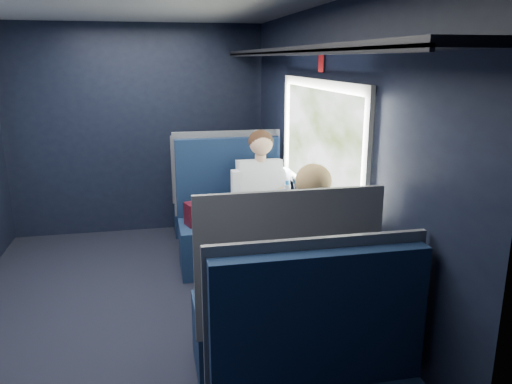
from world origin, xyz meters
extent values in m
cube|color=black|center=(0.00, 0.00, -0.01)|extent=(2.80, 4.20, 0.01)
cube|color=black|center=(1.45, 0.00, 1.15)|extent=(0.10, 4.20, 2.30)
cube|color=black|center=(0.00, 2.15, 1.15)|extent=(2.80, 0.10, 2.30)
cube|color=black|center=(0.00, -2.15, 1.15)|extent=(2.80, 0.10, 2.30)
cube|color=white|center=(1.38, 0.00, 1.74)|extent=(0.03, 1.84, 0.07)
cube|color=white|center=(1.38, 0.00, 0.90)|extent=(0.03, 1.84, 0.07)
cube|color=white|center=(1.38, -0.89, 1.32)|extent=(0.03, 0.07, 0.78)
cube|color=white|center=(1.38, 0.89, 1.32)|extent=(0.03, 0.07, 0.78)
cube|color=black|center=(1.22, 0.00, 1.98)|extent=(0.36, 4.10, 0.04)
cube|color=black|center=(1.05, 0.00, 1.96)|extent=(0.02, 4.10, 0.03)
cube|color=red|center=(1.38, 0.00, 1.89)|extent=(0.01, 0.10, 0.12)
cylinder|color=#54565E|center=(0.88, 0.00, 0.35)|extent=(0.08, 0.08, 0.70)
cube|color=silver|center=(1.06, 0.00, 0.72)|extent=(0.62, 1.00, 0.04)
cube|color=#0C1935|center=(0.85, 0.78, 0.23)|extent=(1.00, 0.50, 0.45)
cube|color=#0C1935|center=(0.85, 1.08, 0.82)|extent=(1.00, 0.10, 0.75)
cube|color=#54565E|center=(0.85, 1.14, 0.85)|extent=(1.04, 0.03, 0.82)
cube|color=#54565E|center=(0.85, 0.73, 0.55)|extent=(0.06, 0.40, 0.20)
cube|color=#4B101D|center=(0.56, 0.82, 0.56)|extent=(0.33, 0.24, 0.21)
cylinder|color=#4B101D|center=(0.56, 0.82, 0.71)|extent=(0.06, 0.13, 0.03)
cylinder|color=silver|center=(0.80, 0.62, 0.57)|extent=(0.09, 0.09, 0.24)
cylinder|color=blue|center=(0.80, 0.62, 0.72)|extent=(0.05, 0.05, 0.05)
cube|color=#0C1935|center=(0.85, -0.78, 0.23)|extent=(1.00, 0.50, 0.45)
cube|color=#0C1935|center=(0.85, -1.08, 0.82)|extent=(1.00, 0.10, 0.75)
cube|color=#54565E|center=(0.85, -1.14, 0.85)|extent=(1.04, 0.03, 0.82)
cube|color=#54565E|center=(0.85, -0.73, 0.55)|extent=(0.06, 0.40, 0.20)
cube|color=#0C1935|center=(0.85, 1.88, 0.23)|extent=(1.00, 0.40, 0.45)
cube|color=#0C1935|center=(0.85, 1.64, 0.78)|extent=(1.00, 0.10, 0.66)
cube|color=#54565E|center=(0.85, 1.59, 0.80)|extent=(1.04, 0.03, 0.72)
cube|color=#0C1935|center=(0.85, -1.64, 0.78)|extent=(1.00, 0.10, 0.66)
cube|color=#54565E|center=(0.85, -1.59, 0.80)|extent=(1.04, 0.03, 0.72)
cube|color=black|center=(1.10, 0.64, 0.53)|extent=(0.36, 0.44, 0.16)
cube|color=black|center=(1.10, 0.44, 0.23)|extent=(0.32, 0.12, 0.45)
cube|color=silver|center=(1.10, 0.80, 0.78)|extent=(0.40, 0.29, 0.53)
cylinder|color=#D8A88C|center=(1.10, 0.76, 1.06)|extent=(0.10, 0.10, 0.06)
sphere|color=#D8A88C|center=(1.10, 0.74, 1.20)|extent=(0.21, 0.21, 0.21)
sphere|color=#382114|center=(1.10, 0.76, 1.21)|extent=(0.22, 0.22, 0.22)
cube|color=silver|center=(0.88, 0.76, 0.78)|extent=(0.09, 0.12, 0.34)
cube|color=silver|center=(1.32, 0.76, 0.78)|extent=(0.09, 0.12, 0.34)
cube|color=black|center=(1.10, -0.64, 0.53)|extent=(0.36, 0.44, 0.16)
cube|color=black|center=(1.10, -0.44, 0.23)|extent=(0.32, 0.12, 0.45)
cube|color=black|center=(1.10, -0.80, 0.78)|extent=(0.40, 0.29, 0.53)
cylinder|color=#D8A88C|center=(1.10, -0.76, 1.06)|extent=(0.10, 0.10, 0.06)
sphere|color=#D8A88C|center=(1.10, -0.74, 1.20)|extent=(0.21, 0.21, 0.21)
sphere|color=tan|center=(1.10, -0.76, 1.21)|extent=(0.22, 0.22, 0.22)
cube|color=black|center=(0.88, -0.76, 0.78)|extent=(0.09, 0.12, 0.34)
cube|color=black|center=(1.32, -0.76, 0.78)|extent=(0.09, 0.12, 0.34)
cube|color=tan|center=(1.10, -0.86, 0.90)|extent=(0.26, 0.07, 0.36)
cube|color=white|center=(0.92, -0.08, 0.74)|extent=(0.63, 0.79, 0.01)
cube|color=silver|center=(1.17, 0.11, 0.75)|extent=(0.26, 0.35, 0.02)
cube|color=silver|center=(1.29, 0.11, 0.88)|extent=(0.02, 0.34, 0.23)
cube|color=black|center=(1.28, 0.11, 0.88)|extent=(0.01, 0.30, 0.19)
cylinder|color=silver|center=(1.24, 0.34, 0.82)|extent=(0.06, 0.06, 0.16)
cylinder|color=blue|center=(1.24, 0.34, 0.92)|extent=(0.03, 0.03, 0.04)
cylinder|color=white|center=(1.22, 0.31, 0.78)|extent=(0.06, 0.06, 0.08)
camera|label=1|loc=(0.16, -3.56, 1.93)|focal=35.00mm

